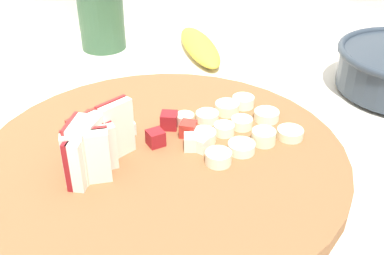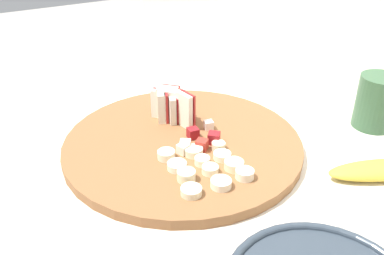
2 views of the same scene
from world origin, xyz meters
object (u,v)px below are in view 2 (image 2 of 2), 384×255
Objects in this scene: cutting_board at (183,144)px; small_jar at (377,102)px; apple_wedge_fan at (170,105)px; banana_peel at (383,170)px; banana_slice_rows at (205,166)px; apple_dice_pile at (199,139)px.

cutting_board is 0.36m from small_jar.
small_jar is (0.19, 0.32, 0.00)m from apple_wedge_fan.
apple_wedge_fan is 0.52× the size of banana_peel.
cutting_board is 2.28× the size of banana_peel.
small_jar is (0.02, 0.36, 0.03)m from banana_slice_rows.
apple_wedge_fan is 0.37m from banana_peel.
banana_slice_rows is at bearing -118.84° from banana_peel.
banana_slice_rows is 0.27m from banana_peel.
cutting_board is 0.10m from banana_slice_rows.
banana_peel is at bearing -45.63° from small_jar.
banana_slice_rows is at bearing -10.76° from apple_wedge_fan.
banana_peel is (0.23, 0.22, 0.00)m from cutting_board.
small_jar is at bearing 87.21° from banana_slice_rows.
banana_peel is (0.13, 0.24, -0.01)m from banana_slice_rows.
apple_wedge_fan is 0.92× the size of small_jar.
small_jar reaches higher than apple_dice_pile.
apple_wedge_fan reaches higher than apple_dice_pile.
apple_wedge_fan is at bearing -119.87° from small_jar.
cutting_board is 3.03× the size of banana_slice_rows.
small_jar is (-0.11, 0.12, 0.04)m from banana_peel.
banana_slice_rows is (0.17, -0.03, -0.02)m from apple_wedge_fan.
apple_wedge_fan is at bearing 169.24° from banana_slice_rows.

